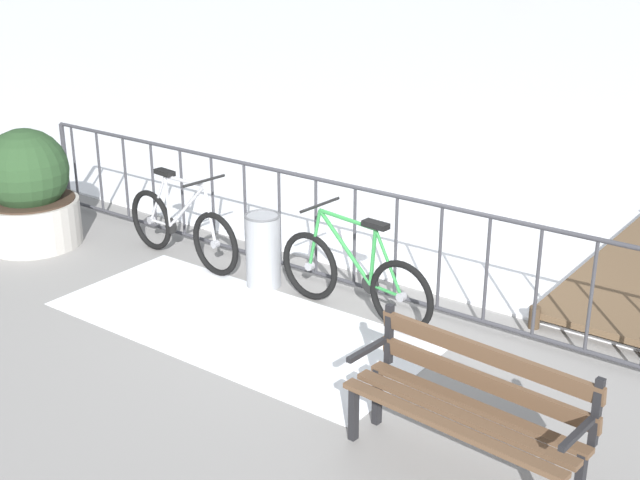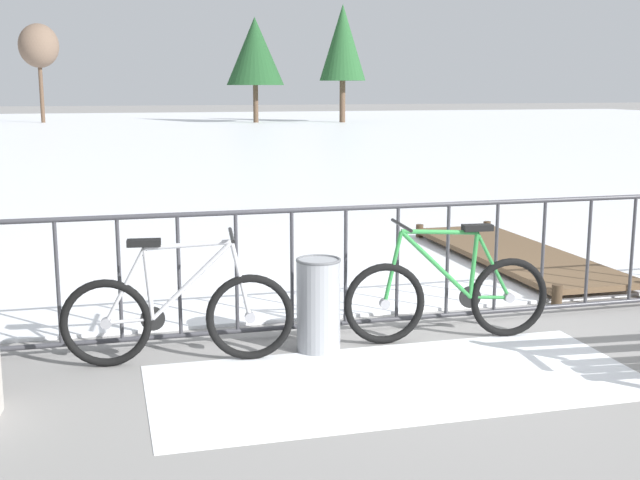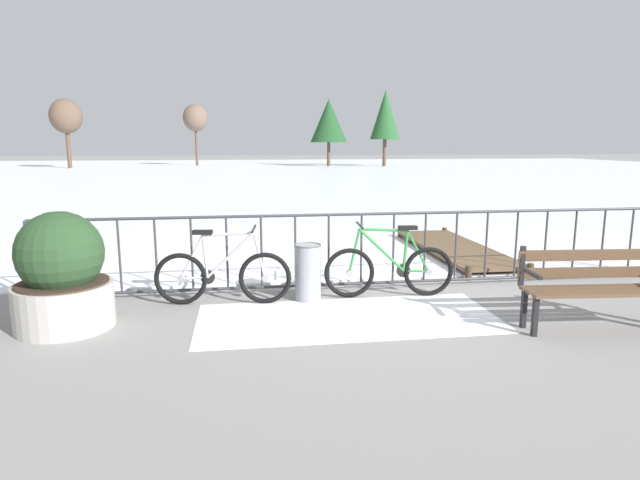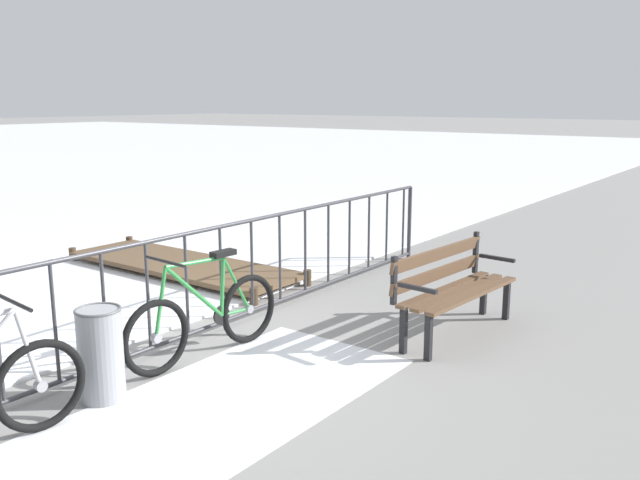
% 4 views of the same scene
% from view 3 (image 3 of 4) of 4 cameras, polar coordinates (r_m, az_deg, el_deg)
% --- Properties ---
extents(ground_plane, '(160.00, 160.00, 0.00)m').
position_cam_3_polar(ground_plane, '(7.45, 6.13, -5.19)').
color(ground_plane, gray).
extents(frozen_pond, '(80.00, 56.00, 0.03)m').
position_cam_3_polar(frozen_pond, '(35.45, -5.50, 7.19)').
color(frozen_pond, white).
rests_on(frozen_pond, ground).
extents(snow_patch, '(3.46, 1.52, 0.01)m').
position_cam_3_polar(snow_patch, '(6.19, 3.01, -8.39)').
color(snow_patch, white).
rests_on(snow_patch, ground).
extents(railing_fence, '(9.06, 0.06, 1.07)m').
position_cam_3_polar(railing_fence, '(7.32, 6.22, -0.97)').
color(railing_fence, '#38383D').
rests_on(railing_fence, ground).
extents(bicycle_near_railing, '(1.71, 0.52, 0.97)m').
position_cam_3_polar(bicycle_near_railing, '(6.72, -10.48, -3.79)').
color(bicycle_near_railing, black).
rests_on(bicycle_near_railing, ground).
extents(bicycle_second, '(1.71, 0.52, 0.97)m').
position_cam_3_polar(bicycle_second, '(6.98, 7.50, -3.17)').
color(bicycle_second, black).
rests_on(bicycle_second, ground).
extents(park_bench, '(1.63, 0.61, 0.89)m').
position_cam_3_polar(park_bench, '(6.49, 27.55, -4.04)').
color(park_bench, brown).
rests_on(park_bench, ground).
extents(planter_with_shrub, '(1.04, 1.04, 1.29)m').
position_cam_3_polar(planter_with_shrub, '(6.38, -26.09, -3.43)').
color(planter_with_shrub, '#ADA8A0').
rests_on(planter_with_shrub, ground).
extents(trash_bin, '(0.35, 0.35, 0.73)m').
position_cam_3_polar(trash_bin, '(6.79, -1.33, -3.44)').
color(trash_bin, gray).
rests_on(trash_bin, ground).
extents(wooden_dock, '(1.10, 3.57, 0.20)m').
position_cam_3_polar(wooden_dock, '(9.93, 14.30, -0.81)').
color(wooden_dock, brown).
rests_on(wooden_dock, ground).
extents(tree_far_west, '(2.43, 2.43, 5.38)m').
position_cam_3_polar(tree_far_west, '(46.50, -25.74, 11.89)').
color(tree_far_west, brown).
rests_on(tree_far_west, ground).
extents(tree_west_mid, '(3.12, 3.12, 5.66)m').
position_cam_3_polar(tree_west_mid, '(45.86, 0.95, 12.75)').
color(tree_west_mid, brown).
rests_on(tree_west_mid, ground).
extents(tree_centre, '(2.52, 2.52, 6.35)m').
position_cam_3_polar(tree_centre, '(45.90, 7.06, 13.23)').
color(tree_centre, brown).
rests_on(tree_centre, ground).
extents(tree_east_mid, '(2.13, 2.13, 5.31)m').
position_cam_3_polar(tree_east_mid, '(48.27, -13.31, 12.67)').
color(tree_east_mid, brown).
rests_on(tree_east_mid, ground).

